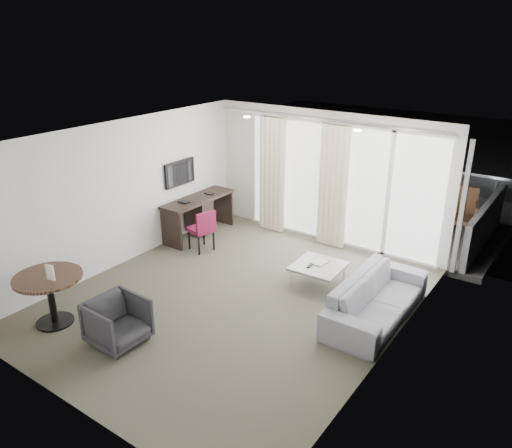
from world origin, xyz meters
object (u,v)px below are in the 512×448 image
Objects in this scene: desk_chair at (201,230)px; rattan_chair_b at (461,210)px; rattan_chair_a at (406,213)px; coffee_table at (318,275)px; desk at (199,217)px; sofa at (377,298)px; tub_armchair at (118,322)px; round_table at (52,300)px.

rattan_chair_b is (3.85, 3.90, 0.04)m from desk_chair.
rattan_chair_a is at bearing 62.43° from desk_chair.
desk_chair is at bearing -147.47° from rattan_chair_b.
desk_chair is at bearing -178.75° from coffee_table.
desk is 0.79× the size of sofa.
desk is 1.90× the size of rattan_chair_b.
tub_armchair is 0.80× the size of rattan_chair_b.
tub_armchair is at bearing 135.15° from sofa.
rattan_chair_b is (1.31, 3.84, 0.27)m from coffee_table.
round_table reaches higher than tub_armchair.
round_table is at bearing -127.86° from rattan_chair_a.
round_table is at bearing -75.65° from desk_chair.
rattan_chair_a is at bearing 36.83° from desk.
desk is at bearing 78.33° from sofa.
coffee_table is 1.27m from sofa.
tub_armchair is at bearing 10.53° from round_table.
tub_armchair is (1.63, -3.53, -0.07)m from desk.
sofa is (4.27, -0.88, -0.09)m from desk.
tub_armchair is at bearing -54.25° from desk_chair.
desk is 3.89m from tub_armchair.
round_table is 1.33× the size of tub_armchair.
tub_armchair is at bearing -65.26° from desk.
tub_armchair is 0.91× the size of coffee_table.
coffee_table is 0.37× the size of sofa.
rattan_chair_b is (3.92, 7.11, 0.07)m from round_table.
round_table is 8.12m from rattan_chair_b.
desk_chair is 0.92× the size of rattan_chair_b.
desk_chair is 2.55m from coffee_table.
coffee_table is (1.44, 3.05, -0.15)m from tub_armchair.
rattan_chair_b is at bearing 60.96° from desk_chair.
coffee_table is 0.88× the size of rattan_chair_b.
desk is 1.79× the size of round_table.
desk is at bearing 171.05° from coffee_table.
sofa reaches higher than coffee_table.
round_table is 1.19m from tub_armchair.
tub_armchair reaches higher than coffee_table.
rattan_chair_b reaches higher than round_table.
desk_chair is 3.76m from sofa.
rattan_chair_a is at bearing 12.96° from sofa.
sofa is 2.51× the size of rattan_chair_a.
round_table is 4.77m from sofa.
rattan_chair_b is (0.91, 0.77, 0.02)m from rattan_chair_a.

